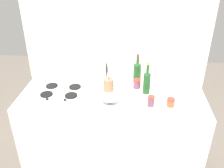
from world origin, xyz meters
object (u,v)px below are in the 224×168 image
at_px(mixing_bowl, 110,100).
at_px(utensil_crock, 108,84).
at_px(wine_bottle_mid_left, 147,82).
at_px(butter_dish, 135,99).
at_px(condiment_jar_spare, 137,84).
at_px(wine_bottle_leftmost, 137,72).
at_px(plate_stack, 168,93).
at_px(condiment_jar_rear, 151,101).
at_px(stovetop_hob, 61,92).
at_px(condiment_jar_front, 171,102).

xyz_separation_m(mixing_bowl, utensil_crock, (-0.04, 0.25, 0.03)).
height_order(wine_bottle_mid_left, butter_dish, wine_bottle_mid_left).
bearing_deg(condiment_jar_spare, wine_bottle_leftmost, 91.13).
height_order(wine_bottle_leftmost, condiment_jar_spare, wine_bottle_leftmost).
bearing_deg(wine_bottle_mid_left, butter_dish, -120.78).
bearing_deg(plate_stack, mixing_bowl, -161.89).
relative_size(mixing_bowl, butter_dish, 1.11).
bearing_deg(butter_dish, plate_stack, 20.92).
bearing_deg(plate_stack, condiment_jar_rear, -135.36).
xyz_separation_m(stovetop_hob, mixing_bowl, (0.50, -0.15, 0.03)).
distance_m(condiment_jar_front, condiment_jar_spare, 0.44).
relative_size(plate_stack, condiment_jar_rear, 2.32).
xyz_separation_m(plate_stack, condiment_jar_rear, (-0.17, -0.17, 0.01)).
height_order(butter_dish, condiment_jar_front, condiment_jar_front).
relative_size(utensil_crock, condiment_jar_spare, 3.23).
bearing_deg(stovetop_hob, mixing_bowl, -17.26).
distance_m(mixing_bowl, butter_dish, 0.24).
xyz_separation_m(wine_bottle_leftmost, utensil_crock, (-0.28, -0.20, -0.05)).
distance_m(butter_dish, condiment_jar_spare, 0.27).
height_order(stovetop_hob, butter_dish, butter_dish).
distance_m(wine_bottle_leftmost, wine_bottle_mid_left, 0.23).
relative_size(plate_stack, mixing_bowl, 1.38).
relative_size(butter_dish, condiment_jar_spare, 1.64).
distance_m(wine_bottle_leftmost, condiment_jar_spare, 0.14).
bearing_deg(condiment_jar_spare, wine_bottle_mid_left, -46.94).
distance_m(utensil_crock, condiment_jar_front, 0.63).
xyz_separation_m(butter_dish, condiment_jar_spare, (0.01, 0.27, 0.02)).
xyz_separation_m(condiment_jar_rear, condiment_jar_spare, (-0.13, 0.32, -0.00)).
relative_size(plate_stack, utensil_crock, 0.78).
distance_m(stovetop_hob, wine_bottle_leftmost, 0.80).
xyz_separation_m(wine_bottle_mid_left, condiment_jar_front, (0.21, -0.21, -0.09)).
bearing_deg(condiment_jar_front, mixing_bowl, -177.99).
relative_size(stovetop_hob, condiment_jar_rear, 4.78).
relative_size(wine_bottle_mid_left, condiment_jar_front, 4.23).
relative_size(stovetop_hob, wine_bottle_mid_left, 1.49).
distance_m(mixing_bowl, condiment_jar_spare, 0.41).
height_order(condiment_jar_front, condiment_jar_spare, condiment_jar_spare).
xyz_separation_m(condiment_jar_front, condiment_jar_rear, (-0.18, -0.01, 0.01)).
bearing_deg(wine_bottle_leftmost, mixing_bowl, -118.65).
relative_size(wine_bottle_mid_left, condiment_jar_rear, 3.21).
height_order(mixing_bowl, utensil_crock, utensil_crock).
bearing_deg(condiment_jar_rear, condiment_jar_spare, 111.44).
height_order(stovetop_hob, plate_stack, plate_stack).
distance_m(butter_dish, utensil_crock, 0.33).
xyz_separation_m(butter_dish, condiment_jar_rear, (0.14, -0.05, 0.02)).
bearing_deg(mixing_bowl, condiment_jar_front, 2.01).
bearing_deg(condiment_jar_rear, condiment_jar_front, 3.80).
xyz_separation_m(plate_stack, butter_dish, (-0.31, -0.12, -0.01)).
height_order(wine_bottle_mid_left, condiment_jar_front, wine_bottle_mid_left).
bearing_deg(plate_stack, utensil_crock, 173.38).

